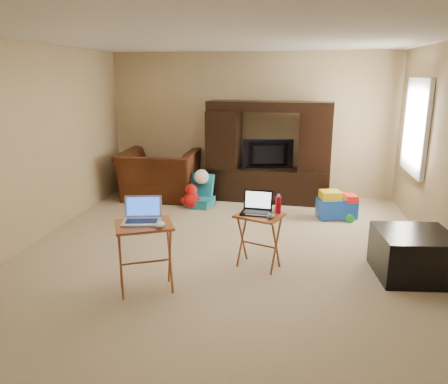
% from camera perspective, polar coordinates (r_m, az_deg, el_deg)
% --- Properties ---
extents(floor, '(5.50, 5.50, 0.00)m').
position_cam_1_polar(floor, '(5.48, 0.34, -7.57)').
color(floor, tan).
rests_on(floor, ground).
extents(ceiling, '(5.50, 5.50, 0.00)m').
position_cam_1_polar(ceiling, '(5.07, 0.39, 19.50)').
color(ceiling, silver).
rests_on(ceiling, ground).
extents(wall_back, '(5.00, 0.00, 5.00)m').
position_cam_1_polar(wall_back, '(7.83, 3.55, 8.73)').
color(wall_back, tan).
rests_on(wall_back, ground).
extents(wall_front, '(5.00, 0.00, 5.00)m').
position_cam_1_polar(wall_front, '(2.53, -9.47, -4.92)').
color(wall_front, tan).
rests_on(wall_front, ground).
extents(wall_left, '(0.00, 5.50, 5.50)m').
position_cam_1_polar(wall_left, '(6.04, -23.89, 5.61)').
color(wall_left, tan).
rests_on(wall_left, ground).
extents(window_pane, '(0.00, 1.20, 1.20)m').
position_cam_1_polar(window_pane, '(6.80, 23.94, 7.80)').
color(window_pane, white).
rests_on(window_pane, ground).
extents(window_frame, '(0.06, 1.14, 1.34)m').
position_cam_1_polar(window_frame, '(6.79, 23.77, 7.81)').
color(window_frame, white).
rests_on(window_frame, ground).
extents(entertainment_center, '(2.10, 0.67, 1.69)m').
position_cam_1_polar(entertainment_center, '(7.44, 5.86, 5.19)').
color(entertainment_center, black).
rests_on(entertainment_center, floor).
extents(television, '(0.86, 0.26, 0.49)m').
position_cam_1_polar(television, '(7.40, 5.83, 4.87)').
color(television, black).
rests_on(television, entertainment_center).
extents(recliner, '(1.30, 1.14, 0.83)m').
position_cam_1_polar(recliner, '(7.71, -8.40, 2.20)').
color(recliner, '#471F0F').
rests_on(recliner, floor).
extents(child_rocker, '(0.49, 0.53, 0.53)m').
position_cam_1_polar(child_rocker, '(7.18, -3.16, 0.16)').
color(child_rocker, teal).
rests_on(child_rocker, floor).
extents(plush_toy, '(0.37, 0.30, 0.41)m').
position_cam_1_polar(plush_toy, '(7.13, -4.30, -0.49)').
color(plush_toy, red).
rests_on(plush_toy, floor).
extents(push_toy, '(0.66, 0.54, 0.44)m').
position_cam_1_polar(push_toy, '(6.78, 14.51, -1.62)').
color(push_toy, '#1648B6').
rests_on(push_toy, floor).
extents(ottoman, '(0.84, 0.84, 0.49)m').
position_cam_1_polar(ottoman, '(5.14, 23.49, -7.48)').
color(ottoman, black).
rests_on(ottoman, floor).
extents(tray_table_left, '(0.68, 0.62, 0.71)m').
position_cam_1_polar(tray_table_left, '(4.44, -10.23, -8.45)').
color(tray_table_left, '#9E4F26').
rests_on(tray_table_left, floor).
extents(tray_table_right, '(0.59, 0.53, 0.62)m').
position_cam_1_polar(tray_table_right, '(4.92, 4.57, -6.40)').
color(tray_table_right, '#AB5129').
rests_on(tray_table_right, floor).
extents(laptop_left, '(0.42, 0.37, 0.24)m').
position_cam_1_polar(laptop_left, '(4.31, -10.76, -2.47)').
color(laptop_left, '#B5B5BA').
rests_on(laptop_left, tray_table_left).
extents(laptop_right, '(0.35, 0.30, 0.24)m').
position_cam_1_polar(laptop_right, '(4.80, 4.22, -1.49)').
color(laptop_right, black).
rests_on(laptop_right, tray_table_right).
extents(mouse_left, '(0.10, 0.15, 0.06)m').
position_cam_1_polar(mouse_left, '(4.18, -8.32, -4.23)').
color(mouse_left, silver).
rests_on(mouse_left, tray_table_left).
extents(mouse_right, '(0.10, 0.14, 0.05)m').
position_cam_1_polar(mouse_right, '(4.68, 6.11, -3.17)').
color(mouse_right, '#3B3B40').
rests_on(mouse_right, tray_table_right).
extents(water_bottle, '(0.06, 0.06, 0.19)m').
position_cam_1_polar(water_bottle, '(4.85, 7.10, -1.69)').
color(water_bottle, red).
rests_on(water_bottle, tray_table_right).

